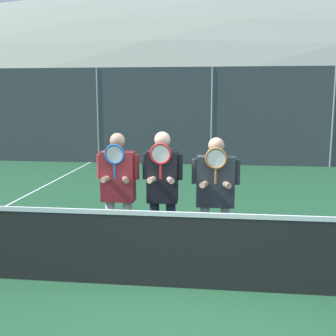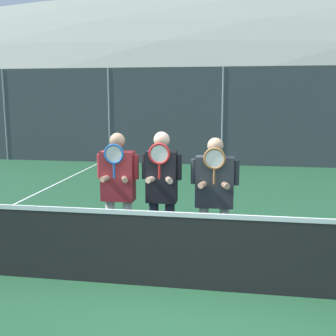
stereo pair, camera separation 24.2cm
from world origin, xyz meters
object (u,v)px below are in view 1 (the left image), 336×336
(player_leftmost, at_px, (118,187))
(car_center, at_px, (255,131))
(car_left_of_center, at_px, (138,128))
(player_center_left, at_px, (162,188))
(player_center_right, at_px, (215,191))
(car_far_left, at_px, (35,127))

(player_leftmost, height_order, car_center, player_leftmost)
(player_leftmost, distance_m, car_center, 12.36)
(player_leftmost, relative_size, car_left_of_center, 0.44)
(car_left_of_center, height_order, car_center, car_left_of_center)
(player_center_left, distance_m, car_left_of_center, 12.04)
(player_center_right, height_order, car_left_of_center, car_left_of_center)
(player_leftmost, relative_size, car_far_left, 0.44)
(player_center_right, relative_size, car_far_left, 0.43)
(player_center_left, height_order, player_center_right, player_center_left)
(player_center_right, distance_m, car_center, 12.18)
(car_left_of_center, bearing_deg, player_leftmost, -80.59)
(player_center_right, xyz_separation_m, car_far_left, (-7.80, 11.86, -0.09))
(player_center_left, bearing_deg, car_far_left, 120.93)
(car_left_of_center, xyz_separation_m, car_center, (4.80, 0.31, -0.06))
(player_leftmost, relative_size, player_center_right, 1.02)
(player_center_left, distance_m, car_far_left, 13.82)
(player_leftmost, xyz_separation_m, car_center, (2.86, 12.02, -0.17))
(player_leftmost, distance_m, player_center_left, 0.62)
(player_center_left, height_order, car_far_left, car_far_left)
(player_center_left, bearing_deg, player_center_right, -0.52)
(player_center_right, bearing_deg, player_center_left, 179.48)
(car_far_left, relative_size, car_left_of_center, 1.01)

